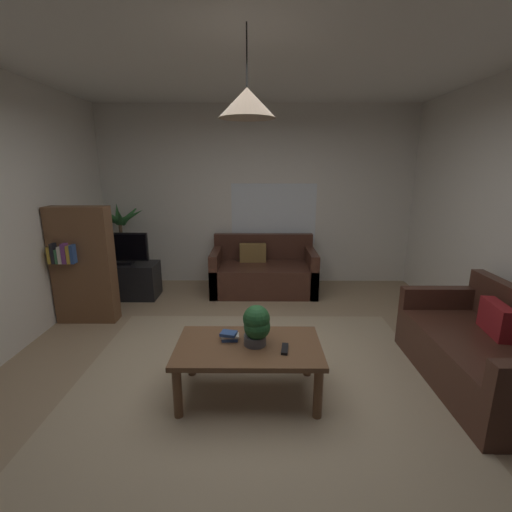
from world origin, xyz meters
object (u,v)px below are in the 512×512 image
couch_under_window (263,273)px  book_on_table_1 (230,336)px  remote_on_table_0 (285,349)px  book_on_table_2 (229,334)px  tv_stand (126,280)px  tv (123,248)px  bookshelf_corner (83,265)px  potted_palm_corner (122,249)px  coffee_table (249,352)px  potted_plant_on_table (256,325)px  book_on_table_0 (230,338)px  pendant_lamp (247,103)px  couch_right_side (484,356)px

couch_under_window → book_on_table_1: size_ratio=10.33×
book_on_table_1 → remote_on_table_0: book_on_table_1 is taller
book_on_table_2 → tv_stand: bearing=127.4°
tv → bookshelf_corner: 0.80m
couch_under_window → remote_on_table_0: (0.13, -2.59, 0.19)m
potted_palm_corner → coffee_table: bearing=-52.9°
potted_plant_on_table → tv: size_ratio=0.47×
book_on_table_0 → book_on_table_2: 0.05m
tv_stand → couch_under_window: bearing=7.9°
book_on_table_2 → tv: (-1.65, 2.14, 0.22)m
tv_stand → coffee_table: bearing=-50.9°
coffee_table → bookshelf_corner: (-2.00, 1.43, 0.32)m
book_on_table_0 → bookshelf_corner: size_ratio=0.09×
remote_on_table_0 → potted_palm_corner: potted_palm_corner is taller
coffee_table → remote_on_table_0: (0.29, -0.08, 0.08)m
book_on_table_2 → pendant_lamp: pendant_lamp is taller
book_on_table_2 → potted_plant_on_table: 0.26m
tv → couch_under_window: bearing=8.6°
coffee_table → pendant_lamp: 1.88m
book_on_table_2 → potted_palm_corner: bearing=125.5°
book_on_table_1 → tv: tv is taller
potted_plant_on_table → pendant_lamp: bearing=-166.9°
bookshelf_corner → pendant_lamp: 2.91m
tv_stand → tv: bearing=-90.0°
couch_right_side → book_on_table_0: 2.17m
book_on_table_1 → pendant_lamp: size_ratio=0.26×
remote_on_table_0 → potted_plant_on_table: 0.29m
coffee_table → bookshelf_corner: bearing=144.4°
couch_under_window → pendant_lamp: size_ratio=2.64×
couch_under_window → couch_right_side: (1.85, -2.37, -0.00)m
potted_plant_on_table → bookshelf_corner: 2.51m
coffee_table → potted_plant_on_table: potted_plant_on_table is taller
book_on_table_2 → potted_plant_on_table: size_ratio=0.38×
book_on_table_1 → potted_palm_corner: (-1.85, 2.57, 0.12)m
coffee_table → book_on_table_1: size_ratio=7.87×
tv → book_on_table_1: bearing=-52.1°
potted_plant_on_table → potted_palm_corner: (-2.07, 2.63, -0.01)m
couch_under_window → book_on_table_1: bearing=-97.3°
tv → pendant_lamp: (1.82, -2.21, 1.53)m
book_on_table_1 → potted_plant_on_table: bearing=-16.1°
potted_plant_on_table → couch_under_window: bearing=87.9°
couch_under_window → tv_stand: couch_under_window is taller
couch_right_side → potted_plant_on_table: (-1.94, -0.13, 0.35)m
book_on_table_2 → remote_on_table_0: size_ratio=0.79×
couch_under_window → bookshelf_corner: bookshelf_corner is taller
couch_under_window → bookshelf_corner: (-2.16, -1.07, 0.43)m
book_on_table_0 → remote_on_table_0: bearing=-21.4°
potted_plant_on_table → book_on_table_1: bearing=163.9°
remote_on_table_0 → tv: (-2.10, 2.29, 0.27)m
book_on_table_2 → potted_palm_corner: potted_palm_corner is taller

